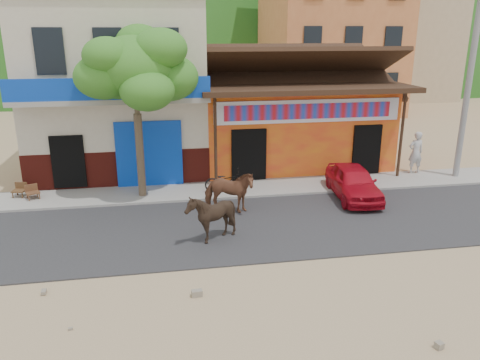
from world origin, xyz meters
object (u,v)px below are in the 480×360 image
Objects in this scene: cafe_chair_left at (18,184)px; cafe_chair_right at (32,186)px; cow_dark at (211,217)px; red_car at (353,182)px; tree at (137,114)px; utility_pole at (470,78)px; scooter at (227,181)px; pedestrian at (416,152)px; cow_tan at (229,192)px.

cafe_chair_right is at bearing -19.68° from cafe_chair_left.
cow_dark is 7.41m from cafe_chair_right.
cow_dark is 0.42× the size of red_car.
tree is 4.63m from cafe_chair_right.
utility_pole reaches higher than cow_dark.
tree is 5.22m from cow_dark.
cafe_chair_left is at bearing -113.18° from cow_dark.
scooter is (1.04, 4.00, -0.24)m from cow_dark.
red_car is at bearing 1.75° from cafe_chair_left.
utility_pole is 4.49× the size of pedestrian.
cow_dark is at bearing -25.37° from cafe_chair_left.
tree is 4.03m from scooter.
cow_tan reaches higher than cafe_chair_left.
tree is 3.68× the size of scooter.
cafe_chair_right is at bearing -113.65° from cow_dark.
pedestrian is at bearing -75.88° from scooter.
utility_pole is 17.04m from cafe_chair_right.
scooter is 7.54m from cafe_chair_left.
cafe_chair_right is at bearing 179.79° from utility_pole.
red_car is 2.16× the size of scooter.
scooter is 1.75× the size of cafe_chair_left.
cow_tan is at bearing -8.82° from cafe_chair_left.
red_car is (-5.22, -1.57, -3.48)m from utility_pole.
cafe_chair_left is at bearing 124.47° from cafe_chair_right.
tree is at bearing 3.51° from cafe_chair_left.
scooter is (0.20, 1.87, -0.22)m from cow_tan.
pedestrian is 1.90× the size of cafe_chair_right.
scooter is 1.74× the size of cafe_chair_right.
utility_pole is 10.70m from cow_tan.
pedestrian is at bearing 36.97° from red_car.
cow_dark is at bearing -63.73° from tree.
cow_dark is 1.59× the size of cafe_chair_right.
cow_tan is 1.84× the size of cafe_chair_right.
utility_pole is at bearing -81.14° from scooter.
utility_pole is at bearing -25.06° from cafe_chair_right.
cow_dark is at bearing 172.11° from scooter.
tree reaches higher than red_car.
cow_tan is 7.15m from cafe_chair_right.
cow_tan is 0.97× the size of pedestrian.
pedestrian is at bearing -22.44° from cafe_chair_right.
utility_pole is 6.47m from red_car.
pedestrian reaches higher than cafe_chair_left.
cow_tan is 8.91m from pedestrian.
cafe_chair_right is (0.53, -0.32, 0.00)m from cafe_chair_left.
scooter is (3.10, -0.18, -2.57)m from tree.
pedestrian is (8.40, 2.95, 0.24)m from cow_tan.
cafe_chair_left is 1.00× the size of cafe_chair_right.
scooter is at bearing 178.68° from cow_dark.
cow_tan is 4.74m from red_car.
utility_pole is 8.57× the size of cafe_chair_left.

